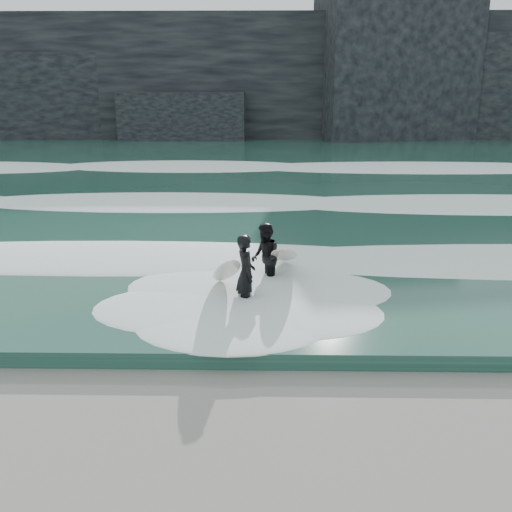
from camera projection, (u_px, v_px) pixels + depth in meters
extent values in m
plane|color=olive|center=(376.00, 500.00, 6.40)|extent=(120.00, 120.00, 0.00)
cube|color=#204B3D|center=(287.00, 161.00, 34.14)|extent=(90.00, 52.00, 0.30)
cube|color=black|center=(281.00, 80.00, 49.04)|extent=(70.00, 9.00, 10.00)
ellipsoid|color=white|center=(314.00, 248.00, 14.91)|extent=(60.00, 3.20, 0.20)
ellipsoid|color=white|center=(299.00, 197.00, 21.61)|extent=(60.00, 4.00, 0.24)
ellipsoid|color=white|center=(290.00, 165.00, 30.22)|extent=(60.00, 4.80, 0.30)
imported|color=black|center=(246.00, 274.00, 11.56)|extent=(0.52, 0.67, 1.63)
ellipsoid|color=silver|center=(226.00, 271.00, 11.60)|extent=(0.90, 1.78, 1.05)
imported|color=black|center=(265.00, 258.00, 12.78)|extent=(0.74, 0.86, 1.55)
ellipsoid|color=silver|center=(284.00, 255.00, 12.75)|extent=(0.69, 2.12, 0.98)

